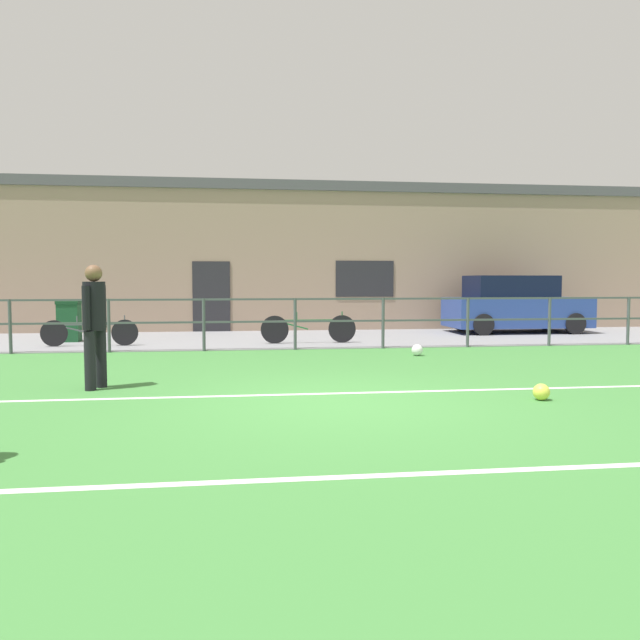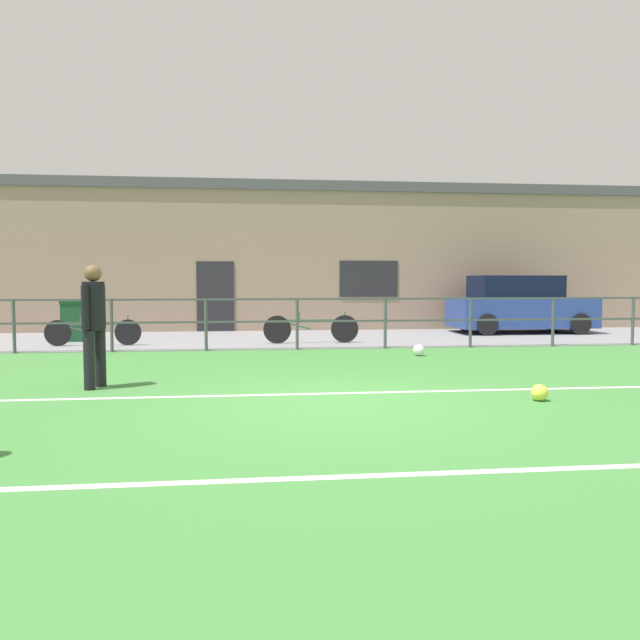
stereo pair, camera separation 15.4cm
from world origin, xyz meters
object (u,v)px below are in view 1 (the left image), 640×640
Objects in this scene: player_goalkeeper at (95,319)px; bicycle_parked_2 at (89,332)px; parked_car_red at (515,306)px; trash_bin_0 at (69,321)px; bicycle_parked_1 at (308,329)px; soccer_ball_spare at (417,350)px; soccer_ball_match at (541,392)px.

player_goalkeeper is 5.98m from bicycle_parked_2.
parked_car_red is 12.24m from trash_bin_0.
soccer_ball_spare is at bearing -53.26° from bicycle_parked_1.
bicycle_parked_1 is (-6.33, -2.30, -0.43)m from parked_car_red.
trash_bin_0 is at bearing 133.27° from soccer_ball_match.
parked_car_red is (4.13, 9.70, 0.69)m from soccer_ball_match.
soccer_ball_spare is at bearing -38.34° from player_goalkeeper.
bicycle_parked_1 reaches higher than soccer_ball_spare.
bicycle_parked_1 is 1.06× the size of bicycle_parked_2.
soccer_ball_match is (5.90, -1.63, -0.90)m from player_goalkeeper.
soccer_ball_spare is 6.62m from parked_car_red.
bicycle_parked_1 is at bearing -11.10° from trash_bin_0.
soccer_ball_match is 0.05× the size of parked_car_red.
parked_car_red reaches higher than bicycle_parked_2.
trash_bin_0 reaches higher than soccer_ball_match.
bicycle_parked_1 is 2.29× the size of trash_bin_0.
player_goalkeeper is 6.54m from soccer_ball_spare.
bicycle_parked_1 is at bearing -160.04° from parked_car_red.
player_goalkeeper reaches higher than parked_car_red.
parked_car_red is (4.38, 4.91, 0.68)m from soccer_ball_spare.
bicycle_parked_2 is at bearing 36.16° from player_goalkeeper.
player_goalkeeper is 7.60× the size of soccer_ball_spare.
player_goalkeeper is 12.88m from parked_car_red.
soccer_ball_spare is (-0.24, 4.79, 0.01)m from soccer_ball_match.
soccer_ball_spare is 0.10× the size of bicycle_parked_1.
player_goalkeeper is 8.18× the size of soccer_ball_match.
bicycle_parked_1 is 5.11m from bicycle_parked_2.
parked_car_red is at bearing 19.96° from bicycle_parked_1.
soccer_ball_match is 10.57m from parked_car_red.
player_goalkeeper is at bearing 164.58° from soccer_ball_match.
trash_bin_0 is (-5.86, 1.15, 0.16)m from bicycle_parked_1.
parked_car_red is 11.68m from bicycle_parked_2.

